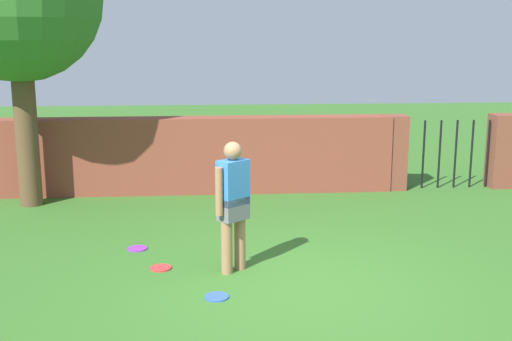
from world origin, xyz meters
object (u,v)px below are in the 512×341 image
frisbee_purple (137,249)px  frisbee_red (161,268)px  frisbee_blue (217,297)px  person (233,201)px

frisbee_purple → frisbee_red: size_ratio=1.00×
frisbee_blue → frisbee_red: size_ratio=1.00×
person → frisbee_blue: 1.23m
person → frisbee_blue: size_ratio=6.00×
person → frisbee_blue: person is taller
frisbee_purple → frisbee_blue: same height
person → frisbee_red: person is taller
person → frisbee_purple: 1.81m
frisbee_blue → frisbee_red: (-0.69, 0.96, 0.00)m
frisbee_red → person: bearing=-8.7°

